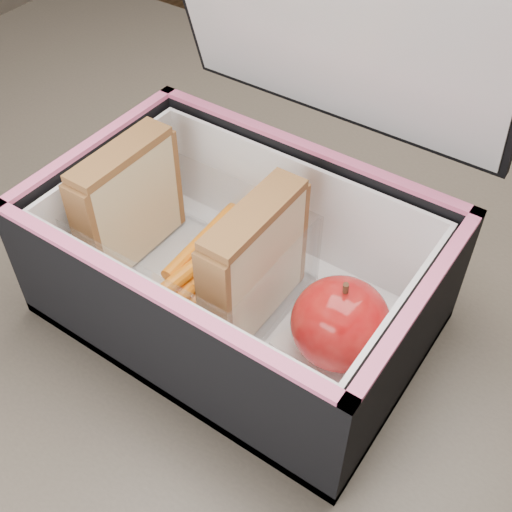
% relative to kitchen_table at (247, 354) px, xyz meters
% --- Properties ---
extents(kitchen_table, '(1.20, 0.80, 0.75)m').
position_rel_kitchen_table_xyz_m(kitchen_table, '(0.00, 0.00, 0.00)').
color(kitchen_table, '#50473C').
rests_on(kitchen_table, ground).
extents(lunch_bag, '(0.29, 0.25, 0.29)m').
position_rel_kitchen_table_xyz_m(lunch_bag, '(0.01, -0.02, 0.15)').
color(lunch_bag, black).
rests_on(lunch_bag, kitchen_table).
extents(plastic_tub, '(0.17, 0.12, 0.07)m').
position_rel_kitchen_table_xyz_m(plastic_tub, '(-0.04, -0.02, 0.14)').
color(plastic_tub, white).
rests_on(plastic_tub, lunch_bag).
extents(sandwich_left, '(0.03, 0.10, 0.11)m').
position_rel_kitchen_table_xyz_m(sandwich_left, '(-0.10, -0.02, 0.16)').
color(sandwich_left, '#CCBA7D').
rests_on(sandwich_left, plastic_tub).
extents(sandwich_right, '(0.03, 0.10, 0.11)m').
position_rel_kitchen_table_xyz_m(sandwich_right, '(0.03, -0.02, 0.16)').
color(sandwich_right, '#CCBA7D').
rests_on(sandwich_right, plastic_tub).
extents(carrot_sticks, '(0.05, 0.15, 0.03)m').
position_rel_kitchen_table_xyz_m(carrot_sticks, '(-0.03, -0.01, 0.12)').
color(carrot_sticks, '#D85D0A').
rests_on(carrot_sticks, plastic_tub).
extents(paper_napkin, '(0.09, 0.09, 0.01)m').
position_rel_kitchen_table_xyz_m(paper_napkin, '(0.10, -0.02, 0.11)').
color(paper_napkin, white).
rests_on(paper_napkin, lunch_bag).
extents(red_apple, '(0.09, 0.09, 0.08)m').
position_rel_kitchen_table_xyz_m(red_apple, '(0.10, -0.03, 0.14)').
color(red_apple, '#970005').
rests_on(red_apple, paper_napkin).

